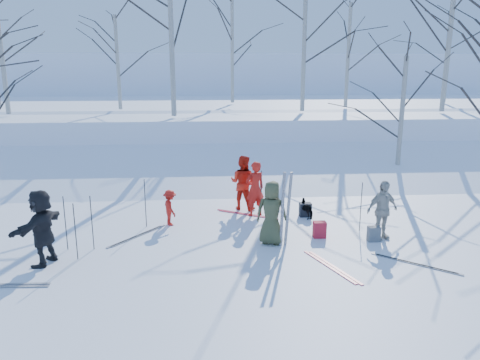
{
  "coord_description": "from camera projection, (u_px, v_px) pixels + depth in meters",
  "views": [
    {
      "loc": [
        -0.9,
        -10.73,
        4.4
      ],
      "look_at": [
        0.0,
        1.5,
        1.3
      ],
      "focal_mm": 35.0,
      "sensor_mm": 36.0,
      "label": 1
    }
  ],
  "objects": [
    {
      "name": "birch_plateau_e",
      "position": [
        450.0,
        27.0,
        20.66
      ],
      "size": [
        5.77,
        5.77,
        7.38
      ],
      "primitive_type": null,
      "color": "silver",
      "rests_on": "snow_plateau"
    },
    {
      "name": "ski_pole_f",
      "position": [
        65.0,
        223.0,
        11.14
      ],
      "size": [
        0.02,
        0.02,
        1.34
      ],
      "primitive_type": "cylinder",
      "color": "black",
      "rests_on": "ground"
    },
    {
      "name": "birch_plateau_a",
      "position": [
        348.0,
        56.0,
        23.26
      ],
      "size": [
        4.11,
        4.11,
        5.02
      ],
      "primitive_type": null,
      "color": "silver",
      "rests_on": "snow_plateau"
    },
    {
      "name": "far_hill",
      "position": [
        214.0,
        86.0,
        47.77
      ],
      "size": [
        90.0,
        30.0,
        6.0
      ],
      "primitive_type": "cube",
      "color": "white",
      "rests_on": "ground"
    },
    {
      "name": "ski_pole_b",
      "position": [
        92.0,
        223.0,
        11.16
      ],
      "size": [
        0.02,
        0.02,
        1.34
      ],
      "primitive_type": "cylinder",
      "color": "black",
      "rests_on": "ground"
    },
    {
      "name": "birch_plateau_i",
      "position": [
        0.0,
        40.0,
        19.65
      ],
      "size": [
        4.93,
        4.93,
        6.18
      ],
      "primitive_type": null,
      "color": "silver",
      "rests_on": "snow_plateau"
    },
    {
      "name": "skier_red_north",
      "position": [
        255.0,
        189.0,
        13.63
      ],
      "size": [
        0.69,
        0.58,
        1.62
      ],
      "primitive_type": "imported",
      "rotation": [
        0.0,
        0.0,
        3.52
      ],
      "color": "red",
      "rests_on": "ground"
    },
    {
      "name": "backpack_grey",
      "position": [
        374.0,
        234.0,
        11.79
      ],
      "size": [
        0.3,
        0.2,
        0.38
      ],
      "primitive_type": "cube",
      "color": "#565A5E",
      "rests_on": "ground"
    },
    {
      "name": "dog",
      "position": [
        307.0,
        209.0,
        13.56
      ],
      "size": [
        0.53,
        0.69,
        0.53
      ],
      "primitive_type": "imported",
      "rotation": [
        0.0,
        0.0,
        3.6
      ],
      "color": "black",
      "rests_on": "ground"
    },
    {
      "name": "ski_pole_e",
      "position": [
        261.0,
        193.0,
        13.73
      ],
      "size": [
        0.02,
        0.02,
        1.34
      ],
      "primitive_type": "cylinder",
      "color": "black",
      "rests_on": "ground"
    },
    {
      "name": "skier_red_seated",
      "position": [
        170.0,
        208.0,
        12.9
      ],
      "size": [
        0.59,
        0.74,
        1.0
      ],
      "primitive_type": "imported",
      "rotation": [
        0.0,
        0.0,
        1.96
      ],
      "color": "red",
      "rests_on": "ground"
    },
    {
      "name": "snow_ramp",
      "position": [
        230.0,
        174.0,
        18.25
      ],
      "size": [
        70.0,
        9.49,
        4.12
      ],
      "primitive_type": "cube",
      "rotation": [
        0.3,
        0.0,
        0.0
      ],
      "color": "white",
      "rests_on": "ground"
    },
    {
      "name": "ski_pole_a",
      "position": [
        381.0,
        211.0,
        12.04
      ],
      "size": [
        0.02,
        0.02,
        1.34
      ],
      "primitive_type": "cylinder",
      "color": "black",
      "rests_on": "ground"
    },
    {
      "name": "ski_pole_d",
      "position": [
        75.0,
        232.0,
        10.58
      ],
      "size": [
        0.02,
        0.02,
        1.34
      ],
      "primitive_type": "cylinder",
      "color": "black",
      "rests_on": "ground"
    },
    {
      "name": "birch_plateau_f",
      "position": [
        232.0,
        51.0,
        25.56
      ],
      "size": [
        4.49,
        4.49,
        5.56
      ],
      "primitive_type": null,
      "color": "silver",
      "rests_on": "snow_plateau"
    },
    {
      "name": "ski_pair_a",
      "position": [
        416.0,
        264.0,
        10.47
      ],
      "size": [
        2.07,
        2.1,
        0.02
      ],
      "primitive_type": null,
      "rotation": [
        0.0,
        0.0,
        0.87
      ],
      "color": "silver",
      "rests_on": "ground"
    },
    {
      "name": "ski_pole_c",
      "position": [
        361.0,
        207.0,
        12.4
      ],
      "size": [
        0.02,
        0.02,
        1.34
      ],
      "primitive_type": "cylinder",
      "color": "black",
      "rests_on": "ground"
    },
    {
      "name": "backpack_red",
      "position": [
        320.0,
        230.0,
        12.04
      ],
      "size": [
        0.32,
        0.22,
        0.42
      ],
      "primitive_type": "cube",
      "color": "#B21B2B",
      "rests_on": "ground"
    },
    {
      "name": "birch_plateau_b",
      "position": [
        304.0,
        43.0,
        20.95
      ],
      "size": [
        4.87,
        4.87,
        6.11
      ],
      "primitive_type": null,
      "color": "silver",
      "rests_on": "snow_plateau"
    },
    {
      "name": "upright_ski_right",
      "position": [
        288.0,
        209.0,
        11.27
      ],
      "size": [
        0.15,
        0.23,
        1.89
      ],
      "primitive_type": "cube",
      "rotation": [
        0.1,
        0.0,
        0.4
      ],
      "color": "silver",
      "rests_on": "ground"
    },
    {
      "name": "birch_plateau_d",
      "position": [
        118.0,
        63.0,
        21.93
      ],
      "size": [
        3.62,
        3.62,
        4.32
      ],
      "primitive_type": null,
      "color": "silver",
      "rests_on": "snow_plateau"
    },
    {
      "name": "upright_ski_left",
      "position": [
        282.0,
        210.0,
        11.23
      ],
      "size": [
        0.11,
        0.17,
        1.9
      ],
      "primitive_type": "cube",
      "rotation": [
        0.07,
        0.0,
        0.27
      ],
      "color": "silver",
      "rests_on": "ground"
    },
    {
      "name": "skier_olive_center",
      "position": [
        272.0,
        213.0,
        11.48
      ],
      "size": [
        0.91,
        0.74,
        1.6
      ],
      "primitive_type": "imported",
      "rotation": [
        0.0,
        0.0,
        2.8
      ],
      "color": "#404429",
      "rests_on": "ground"
    },
    {
      "name": "skier_redor_behind",
      "position": [
        243.0,
        183.0,
        14.23
      ],
      "size": [
        1.01,
        0.93,
        1.68
      ],
      "primitive_type": "imported",
      "rotation": [
        0.0,
        0.0,
        2.68
      ],
      "color": "red",
      "rests_on": "ground"
    },
    {
      "name": "ski_pair_c",
      "position": [
        332.0,
        267.0,
        10.32
      ],
      "size": [
        1.48,
        2.03,
        0.02
      ],
      "primitive_type": null,
      "rotation": [
        0.0,
        0.0,
        0.37
      ],
      "color": "#BB1A33",
      "rests_on": "ground"
    },
    {
      "name": "birch_plateau_g",
      "position": [
        171.0,
        25.0,
        18.85
      ],
      "size": [
        5.7,
        5.7,
        7.29
      ],
      "primitive_type": null,
      "color": "silver",
      "rests_on": "snow_plateau"
    },
    {
      "name": "ground",
      "position": [
        244.0,
        246.0,
        11.52
      ],
      "size": [
        120.0,
        120.0,
        0.0
      ],
      "primitive_type": "plane",
      "color": "white",
      "rests_on": "ground"
    },
    {
      "name": "ski_pole_g",
      "position": [
        145.0,
        203.0,
        12.72
      ],
      "size": [
        0.02,
        0.02,
        1.34
      ],
      "primitive_type": "cylinder",
      "color": "black",
      "rests_on": "ground"
    },
    {
      "name": "ski_pair_b",
      "position": [
        137.0,
        236.0,
        12.15
      ],
      "size": [
        2.04,
        2.09,
        0.02
      ],
      "primitive_type": null,
      "rotation": [
        0.0,
        0.0,
        -0.66
      ],
      "color": "silver",
      "rests_on": "ground"
    },
    {
      "name": "skier_grey_west",
      "position": [
        42.0,
        227.0,
        10.31
      ],
      "size": [
        0.99,
        1.67,
        1.72
      ],
      "primitive_type": "imported",
      "rotation": [
        0.0,
        0.0,
        4.38
      ],
      "color": "black",
      "rests_on": "ground"
    },
    {
      "name": "snow_plateau",
      "position": [
        221.0,
        121.0,
        27.71
      ],
      "size": [
        70.0,
        18.0,
        2.2
      ],
      "primitive_type": "cube",
      "color": "white",
      "rests_on": "ground"
    },
    {
      "name": "ski_pair_d",
      "position": [
        247.0,
        214.0,
        13.88
      ],
      "size": [
        1.85,
        2.07,
        0.02
      ],
      "primitive_type": null,
      "rotation": [
        0.0,
        0.0,
        1.05
      ],
      "color": "#BB1A33",
      "rests_on": "ground"
    },
    {
      "name": "skier_cream_east",
      "position": [
        382.0,
        210.0,
        11.82
      ],
      "size": [
        0.97,
        0.63,
        1.53
      ],
      "primitive_type": "imported",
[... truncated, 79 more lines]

